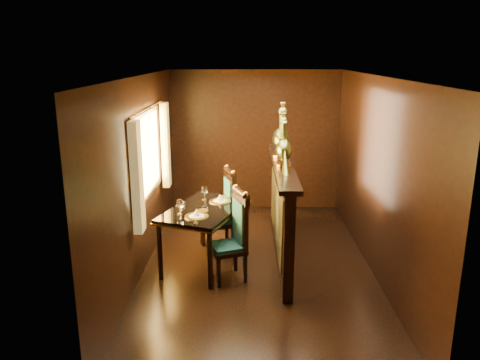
{
  "coord_description": "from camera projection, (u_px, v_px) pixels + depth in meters",
  "views": [
    {
      "loc": [
        -0.15,
        -5.79,
        2.77
      ],
      "look_at": [
        -0.24,
        0.27,
        1.12
      ],
      "focal_mm": 35.0,
      "sensor_mm": 36.0,
      "label": 1
    }
  ],
  "objects": [
    {
      "name": "dining_table",
      "position": [
        205.0,
        213.0,
        6.17
      ],
      "size": [
        1.24,
        1.56,
        1.01
      ],
      "rotation": [
        0.0,
        0.0,
        -0.35
      ],
      "color": "black",
      "rests_on": "ground"
    },
    {
      "name": "ground",
      "position": [
        257.0,
        265.0,
        6.31
      ],
      "size": [
        5.0,
        5.0,
        0.0
      ],
      "primitive_type": "plane",
      "color": "black",
      "rests_on": "ground"
    },
    {
      "name": "chair_left",
      "position": [
        235.0,
        232.0,
        5.82
      ],
      "size": [
        0.56,
        0.57,
        1.18
      ],
      "rotation": [
        0.0,
        0.0,
        0.38
      ],
      "color": "black",
      "rests_on": "ground"
    },
    {
      "name": "peacock_right",
      "position": [
        281.0,
        129.0,
        6.47
      ],
      "size": [
        0.25,
        0.66,
        0.79
      ],
      "primitive_type": null,
      "color": "#1A4E2F",
      "rests_on": "partition"
    },
    {
      "name": "peacock_left",
      "position": [
        284.0,
        141.0,
        5.94
      ],
      "size": [
        0.21,
        0.56,
        0.67
      ],
      "primitive_type": null,
      "color": "#1A4E2F",
      "rests_on": "partition"
    },
    {
      "name": "room_shell",
      "position": [
        252.0,
        150.0,
        5.92
      ],
      "size": [
        3.04,
        5.04,
        2.52
      ],
      "color": "black",
      "rests_on": "ground"
    },
    {
      "name": "chair_right",
      "position": [
        225.0,
        207.0,
        6.7
      ],
      "size": [
        0.55,
        0.56,
        1.22
      ],
      "rotation": [
        0.0,
        0.0,
        0.29
      ],
      "color": "black",
      "rests_on": "ground"
    },
    {
      "name": "partition",
      "position": [
        281.0,
        208.0,
        6.41
      ],
      "size": [
        0.26,
        2.7,
        1.36
      ],
      "color": "black",
      "rests_on": "ground"
    }
  ]
}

